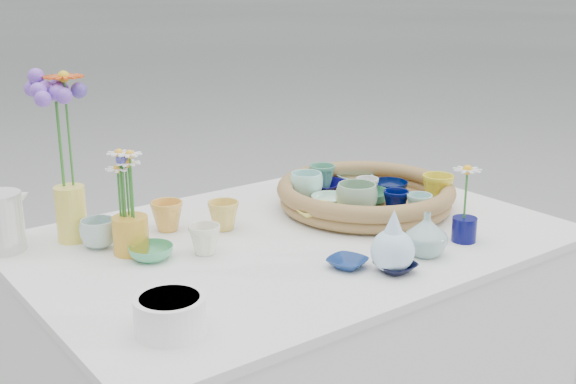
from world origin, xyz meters
TOP-DOWN VIEW (x-y plane):
  - wicker_tray at (0.28, 0.05)m, footprint 0.47×0.47m
  - tray_ceramic_0 at (0.25, 0.20)m, footprint 0.15×0.15m
  - tray_ceramic_1 at (0.40, 0.08)m, footprint 0.12×0.12m
  - tray_ceramic_2 at (0.43, -0.07)m, footprint 0.09×0.09m
  - tray_ceramic_3 at (0.28, 0.04)m, footprint 0.14×0.14m
  - tray_ceramic_4 at (0.19, -0.02)m, footprint 0.13×0.13m
  - tray_ceramic_5 at (0.18, 0.08)m, footprint 0.10×0.10m
  - tray_ceramic_6 at (0.18, 0.17)m, footprint 0.10×0.10m
  - tray_ceramic_7 at (0.31, 0.07)m, footprint 0.08×0.08m
  - tray_ceramic_8 at (0.38, 0.21)m, footprint 0.11×0.11m
  - tray_ceramic_9 at (0.28, -0.07)m, footprint 0.09×0.09m
  - tray_ceramic_10 at (0.10, 0.04)m, footprint 0.14×0.14m
  - tray_ceramic_11 at (0.30, -0.12)m, footprint 0.08×0.08m
  - tray_ceramic_12 at (0.27, 0.22)m, footprint 0.09×0.09m
  - loose_ceramic_0 at (-0.22, 0.21)m, footprint 0.10×0.10m
  - loose_ceramic_1 at (-0.11, 0.14)m, footprint 0.10×0.10m
  - loose_ceramic_2 at (-0.34, 0.07)m, footprint 0.11×0.11m
  - loose_ceramic_3 at (-0.23, 0.03)m, footprint 0.07×0.07m
  - loose_ceramic_4 at (-0.02, -0.23)m, footprint 0.10×0.10m
  - loose_ceramic_5 at (-0.40, 0.21)m, footprint 0.11×0.11m
  - loose_ceramic_6 at (0.04, -0.30)m, footprint 0.09×0.09m
  - fluted_bowl at (-0.47, -0.26)m, footprint 0.15×0.15m
  - bud_vase_paleblue at (0.04, -0.30)m, footprint 0.11×0.11m
  - bud_vase_seafoam at (0.16, -0.28)m, footprint 0.11×0.11m
  - bud_vase_cobalt at (0.30, -0.27)m, footprint 0.08×0.08m
  - single_daisy at (0.30, -0.27)m, footprint 0.09×0.09m
  - tall_vase_yellow at (-0.44, 0.29)m, footprint 0.09×0.09m
  - gerbera at (-0.42, 0.29)m, footprint 0.10×0.10m
  - hydrangea at (-0.44, 0.30)m, footprint 0.11×0.11m
  - white_pitcher at (-0.59, 0.32)m, footprint 0.17×0.14m
  - daisy_cup at (-0.36, 0.13)m, footprint 0.10×0.10m
  - daisy_posy at (-0.36, 0.13)m, footprint 0.09×0.09m

SIDE VIEW (x-z plane):
  - loose_ceramic_4 at x=-0.02m, z-range 0.77..0.79m
  - loose_ceramic_6 at x=0.04m, z-range 0.77..0.79m
  - loose_ceramic_2 at x=-0.34m, z-range 0.77..0.80m
  - bud_vase_cobalt at x=0.30m, z-range 0.77..0.82m
  - tray_ceramic_8 at x=0.38m, z-range 0.78..0.81m
  - tray_ceramic_10 at x=0.10m, z-range 0.78..0.81m
  - tray_ceramic_0 at x=0.25m, z-range 0.78..0.81m
  - fluted_bowl at x=-0.47m, z-range 0.77..0.83m
  - loose_ceramic_5 at x=-0.40m, z-range 0.77..0.83m
  - tray_ceramic_5 at x=0.18m, z-range 0.78..0.81m
  - tray_ceramic_1 at x=0.40m, z-range 0.78..0.81m
  - loose_ceramic_3 at x=-0.23m, z-range 0.77..0.83m
  - loose_ceramic_1 at x=-0.11m, z-range 0.77..0.84m
  - tray_ceramic_3 at x=0.28m, z-range 0.78..0.82m
  - loose_ceramic_0 at x=-0.22m, z-range 0.77..0.84m
  - wicker_tray at x=0.28m, z-range 0.77..0.84m
  - daisy_cup at x=-0.36m, z-range 0.77..0.85m
  - tray_ceramic_7 at x=0.31m, z-range 0.78..0.84m
  - tray_ceramic_11 at x=0.30m, z-range 0.78..0.84m
  - tray_ceramic_9 at x=0.28m, z-range 0.78..0.84m
  - bud_vase_seafoam at x=0.16m, z-range 0.77..0.86m
  - tray_ceramic_12 at x=0.27m, z-range 0.78..0.85m
  - tray_ceramic_6 at x=0.18m, z-range 0.78..0.85m
  - tray_ceramic_2 at x=0.43m, z-range 0.78..0.86m
  - tray_ceramic_4 at x=0.19m, z-range 0.78..0.87m
  - tall_vase_yellow at x=-0.44m, z-range 0.77..0.90m
  - white_pitcher at x=-0.59m, z-range 0.76..0.90m
  - bud_vase_paleblue at x=0.04m, z-range 0.77..0.91m
  - single_daisy at x=0.30m, z-range 0.81..0.95m
  - daisy_posy at x=-0.36m, z-range 0.85..1.01m
  - hydrangea at x=-0.44m, z-range 0.85..1.17m
  - gerbera at x=-0.42m, z-range 0.89..1.16m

